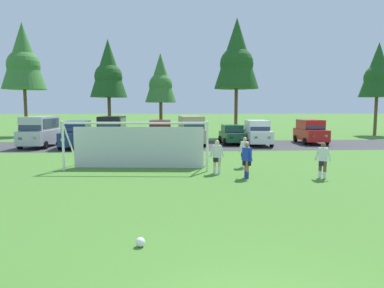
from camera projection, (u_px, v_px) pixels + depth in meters
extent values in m
plane|color=#477A2D|center=(193.00, 164.00, 19.69)|extent=(400.00, 400.00, 0.00)
cube|color=#3D3D3F|center=(185.00, 145.00, 29.72)|extent=(52.00, 8.40, 0.01)
sphere|color=white|center=(140.00, 242.00, 7.88)|extent=(0.22, 0.22, 0.22)
sphere|color=black|center=(140.00, 242.00, 7.88)|extent=(0.08, 0.08, 0.08)
sphere|color=red|center=(143.00, 242.00, 7.88)|extent=(0.07, 0.07, 0.07)
cylinder|color=white|center=(207.00, 147.00, 17.28)|extent=(0.12, 0.12, 2.44)
cylinder|color=white|center=(63.00, 147.00, 17.45)|extent=(0.12, 0.12, 2.44)
cylinder|color=white|center=(134.00, 123.00, 17.24)|extent=(7.30, 0.78, 0.12)
cylinder|color=white|center=(207.00, 143.00, 18.16)|extent=(0.26, 1.94, 2.46)
cylinder|color=white|center=(70.00, 143.00, 18.33)|extent=(0.26, 1.94, 2.46)
cube|color=silver|center=(138.00, 147.00, 18.37)|extent=(6.93, 0.67, 2.20)
cylinder|color=brown|center=(325.00, 170.00, 15.53)|extent=(0.14, 0.14, 0.80)
cylinder|color=brown|center=(320.00, 169.00, 15.72)|extent=(0.14, 0.14, 0.80)
cylinder|color=white|center=(325.00, 175.00, 15.56)|extent=(0.15, 0.15, 0.32)
cylinder|color=white|center=(320.00, 174.00, 15.74)|extent=(0.15, 0.15, 0.32)
cube|color=black|center=(323.00, 163.00, 15.59)|extent=(0.40, 0.34, 0.28)
cube|color=white|center=(323.00, 154.00, 15.55)|extent=(0.45, 0.38, 0.60)
sphere|color=brown|center=(323.00, 145.00, 15.51)|extent=(0.22, 0.22, 0.22)
cylinder|color=white|center=(329.00, 155.00, 15.43)|extent=(0.25, 0.18, 0.55)
cylinder|color=white|center=(317.00, 154.00, 15.68)|extent=(0.25, 0.18, 0.55)
cylinder|color=beige|center=(219.00, 166.00, 16.73)|extent=(0.14, 0.14, 0.80)
cylinder|color=beige|center=(215.00, 165.00, 16.83)|extent=(0.14, 0.14, 0.80)
cylinder|color=white|center=(219.00, 170.00, 16.75)|extent=(0.15, 0.15, 0.32)
cylinder|color=white|center=(215.00, 170.00, 16.85)|extent=(0.15, 0.15, 0.32)
cube|color=black|center=(217.00, 159.00, 16.74)|extent=(0.36, 0.25, 0.28)
cube|color=silver|center=(217.00, 151.00, 16.70)|extent=(0.40, 0.28, 0.60)
sphere|color=beige|center=(217.00, 142.00, 16.66)|extent=(0.22, 0.22, 0.22)
cylinder|color=silver|center=(222.00, 152.00, 16.71)|extent=(0.24, 0.11, 0.55)
cylinder|color=silver|center=(212.00, 152.00, 16.70)|extent=(0.24, 0.11, 0.55)
cylinder|color=#936B4C|center=(247.00, 170.00, 15.55)|extent=(0.14, 0.14, 0.80)
cylinder|color=#936B4C|center=(246.00, 169.00, 15.79)|extent=(0.14, 0.14, 0.80)
cylinder|color=#232D99|center=(247.00, 175.00, 15.57)|extent=(0.15, 0.15, 0.32)
cylinder|color=#232D99|center=(246.00, 174.00, 15.82)|extent=(0.15, 0.15, 0.32)
cube|color=black|center=(247.00, 162.00, 15.64)|extent=(0.38, 0.40, 0.28)
cube|color=#1E38B7|center=(247.00, 154.00, 15.60)|extent=(0.42, 0.45, 0.60)
sphere|color=#936B4C|center=(247.00, 145.00, 15.56)|extent=(0.22, 0.22, 0.22)
cylinder|color=#1E38B7|center=(251.00, 155.00, 15.38)|extent=(0.21, 0.24, 0.55)
cylinder|color=#1E38B7|center=(243.00, 154.00, 15.82)|extent=(0.21, 0.24, 0.55)
cylinder|color=tan|center=(246.00, 160.00, 18.40)|extent=(0.14, 0.14, 0.80)
cylinder|color=tan|center=(243.00, 160.00, 18.67)|extent=(0.14, 0.14, 0.80)
cylinder|color=white|center=(246.00, 165.00, 18.43)|extent=(0.15, 0.15, 0.32)
cylinder|color=white|center=(243.00, 164.00, 18.69)|extent=(0.15, 0.15, 0.32)
cube|color=black|center=(245.00, 154.00, 18.50)|extent=(0.40, 0.36, 0.28)
cube|color=silver|center=(245.00, 147.00, 18.46)|extent=(0.45, 0.40, 0.60)
sphere|color=tan|center=(245.00, 139.00, 18.42)|extent=(0.22, 0.22, 0.22)
cylinder|color=silver|center=(249.00, 148.00, 18.32)|extent=(0.24, 0.19, 0.55)
cylinder|color=silver|center=(240.00, 147.00, 18.61)|extent=(0.24, 0.19, 0.55)
cube|color=#B2B2BC|center=(40.00, 137.00, 28.30)|extent=(2.09, 4.85, 1.10)
cube|color=#B2B2BC|center=(40.00, 123.00, 28.39)|extent=(1.91, 4.15, 1.10)
cube|color=#28384C|center=(30.00, 124.00, 26.44)|extent=(1.68, 0.51, 0.91)
cube|color=#28384C|center=(51.00, 123.00, 28.43)|extent=(0.13, 3.48, 0.77)
cube|color=white|center=(35.00, 138.00, 25.98)|extent=(0.28, 0.09, 0.20)
cube|color=white|center=(20.00, 138.00, 25.93)|extent=(0.28, 0.09, 0.20)
cube|color=#B21414|center=(57.00, 134.00, 30.67)|extent=(0.28, 0.09, 0.20)
cube|color=#B21414|center=(44.00, 134.00, 30.62)|extent=(0.28, 0.09, 0.20)
cylinder|color=black|center=(45.00, 145.00, 26.92)|extent=(0.26, 0.65, 0.64)
cylinder|color=black|center=(20.00, 145.00, 26.84)|extent=(0.26, 0.65, 0.64)
cylinder|color=black|center=(58.00, 142.00, 29.88)|extent=(0.26, 0.65, 0.64)
cylinder|color=black|center=(36.00, 142.00, 29.80)|extent=(0.26, 0.65, 0.64)
cube|color=navy|center=(77.00, 138.00, 27.87)|extent=(2.11, 4.68, 1.00)
cube|color=navy|center=(77.00, 126.00, 27.97)|extent=(1.88, 3.08, 0.84)
cube|color=#28384C|center=(73.00, 127.00, 26.57)|extent=(1.63, 0.45, 0.71)
cube|color=#28384C|center=(88.00, 126.00, 28.07)|extent=(0.16, 2.55, 0.59)
cube|color=white|center=(77.00, 139.00, 25.69)|extent=(0.28, 0.09, 0.20)
cube|color=white|center=(63.00, 140.00, 25.57)|extent=(0.28, 0.09, 0.20)
cube|color=#B21414|center=(88.00, 135.00, 30.16)|extent=(0.28, 0.09, 0.20)
cube|color=#B21414|center=(76.00, 135.00, 30.04)|extent=(0.28, 0.09, 0.20)
cylinder|color=black|center=(85.00, 146.00, 26.62)|extent=(0.27, 0.65, 0.64)
cylinder|color=black|center=(60.00, 146.00, 26.41)|extent=(0.27, 0.65, 0.64)
cylinder|color=black|center=(92.00, 142.00, 29.44)|extent=(0.27, 0.65, 0.64)
cylinder|color=black|center=(69.00, 142.00, 29.22)|extent=(0.27, 0.65, 0.64)
cube|color=black|center=(112.00, 136.00, 29.06)|extent=(1.96, 4.80, 1.10)
cube|color=black|center=(112.00, 123.00, 29.15)|extent=(1.80, 4.10, 1.10)
cube|color=#28384C|center=(108.00, 124.00, 27.20)|extent=(1.67, 0.46, 0.91)
cube|color=#28384C|center=(123.00, 123.00, 29.21)|extent=(0.04, 3.49, 0.77)
cube|color=white|center=(114.00, 138.00, 26.75)|extent=(0.28, 0.08, 0.20)
cube|color=white|center=(100.00, 138.00, 26.68)|extent=(0.28, 0.08, 0.20)
cube|color=#B21414|center=(122.00, 133.00, 31.44)|extent=(0.28, 0.08, 0.20)
cube|color=#B21414|center=(110.00, 133.00, 31.37)|extent=(0.28, 0.08, 0.20)
cylinder|color=black|center=(122.00, 144.00, 27.71)|extent=(0.24, 0.64, 0.64)
cylinder|color=black|center=(97.00, 144.00, 27.58)|extent=(0.24, 0.64, 0.64)
cylinder|color=black|center=(126.00, 141.00, 30.66)|extent=(0.24, 0.64, 0.64)
cylinder|color=black|center=(104.00, 141.00, 30.53)|extent=(0.24, 0.64, 0.64)
cube|color=maroon|center=(160.00, 136.00, 30.09)|extent=(1.98, 4.63, 1.00)
cube|color=maroon|center=(160.00, 125.00, 30.20)|extent=(1.80, 3.03, 0.84)
cube|color=#28384C|center=(160.00, 126.00, 28.79)|extent=(1.62, 0.41, 0.71)
cube|color=#28384C|center=(170.00, 125.00, 30.24)|extent=(0.09, 2.55, 0.59)
cube|color=white|center=(166.00, 137.00, 27.87)|extent=(0.28, 0.09, 0.20)
cube|color=white|center=(153.00, 137.00, 27.82)|extent=(0.28, 0.09, 0.20)
cube|color=#B21414|center=(167.00, 133.00, 32.36)|extent=(0.28, 0.09, 0.20)
cube|color=#B21414|center=(156.00, 133.00, 32.31)|extent=(0.28, 0.09, 0.20)
cylinder|color=black|center=(171.00, 143.00, 28.77)|extent=(0.25, 0.64, 0.64)
cylinder|color=black|center=(148.00, 143.00, 28.68)|extent=(0.25, 0.64, 0.64)
cylinder|color=black|center=(171.00, 140.00, 31.61)|extent=(0.25, 0.64, 0.64)
cylinder|color=black|center=(151.00, 140.00, 31.52)|extent=(0.25, 0.64, 0.64)
cube|color=tan|center=(191.00, 135.00, 29.94)|extent=(2.28, 4.92, 1.10)
cube|color=tan|center=(191.00, 122.00, 30.03)|extent=(2.08, 4.21, 1.10)
cube|color=#28384C|center=(194.00, 124.00, 28.09)|extent=(1.69, 0.57, 0.91)
cube|color=#28384C|center=(201.00, 122.00, 30.15)|extent=(0.28, 3.48, 0.77)
cube|color=white|center=(202.00, 137.00, 27.68)|extent=(0.28, 0.10, 0.20)
cube|color=white|center=(188.00, 137.00, 27.54)|extent=(0.28, 0.10, 0.20)
cube|color=#B21414|center=(193.00, 133.00, 32.34)|extent=(0.28, 0.10, 0.20)
cube|color=#B21414|center=(182.00, 133.00, 32.19)|extent=(0.28, 0.10, 0.20)
cylinder|color=black|center=(205.00, 143.00, 28.66)|extent=(0.28, 0.65, 0.64)
cylinder|color=black|center=(182.00, 143.00, 28.40)|extent=(0.28, 0.65, 0.64)
cylinder|color=black|center=(199.00, 140.00, 31.60)|extent=(0.28, 0.65, 0.64)
cylinder|color=black|center=(178.00, 140.00, 31.33)|extent=(0.28, 0.65, 0.64)
cube|color=#194C2D|center=(232.00, 136.00, 30.78)|extent=(1.84, 4.22, 0.76)
cube|color=#194C2D|center=(232.00, 128.00, 30.85)|extent=(1.67, 2.11, 0.64)
cube|color=#28384C|center=(234.00, 129.00, 29.89)|extent=(1.53, 0.33, 0.55)
cube|color=#28384C|center=(241.00, 128.00, 30.92)|extent=(0.06, 1.79, 0.45)
cube|color=white|center=(243.00, 138.00, 28.77)|extent=(0.28, 0.08, 0.20)
cube|color=white|center=(231.00, 138.00, 28.69)|extent=(0.28, 0.08, 0.20)
cube|color=#B21414|center=(233.00, 134.00, 32.85)|extent=(0.28, 0.08, 0.20)
cube|color=#B21414|center=(223.00, 134.00, 32.78)|extent=(0.28, 0.08, 0.20)
cylinder|color=black|center=(245.00, 142.00, 29.59)|extent=(0.25, 0.64, 0.64)
cylinder|color=black|center=(225.00, 142.00, 29.46)|extent=(0.25, 0.64, 0.64)
cylinder|color=black|center=(239.00, 139.00, 32.18)|extent=(0.25, 0.64, 0.64)
cylinder|color=black|center=(220.00, 139.00, 32.04)|extent=(0.25, 0.64, 0.64)
cube|color=silver|center=(257.00, 136.00, 29.66)|extent=(2.23, 4.73, 1.00)
cube|color=silver|center=(257.00, 125.00, 29.76)|extent=(1.96, 3.12, 0.84)
cube|color=#28384C|center=(260.00, 126.00, 28.35)|extent=(1.64, 0.50, 0.71)
cube|color=#28384C|center=(267.00, 125.00, 29.76)|extent=(0.23, 2.55, 0.59)
cube|color=white|center=(269.00, 138.00, 27.40)|extent=(0.29, 0.10, 0.20)
cube|color=white|center=(256.00, 138.00, 27.41)|extent=(0.29, 0.10, 0.20)
cube|color=#B21414|center=(258.00, 133.00, 31.90)|extent=(0.29, 0.10, 0.20)
cube|color=#B21414|center=(247.00, 133.00, 31.90)|extent=(0.29, 0.10, 0.20)
cylinder|color=black|center=(272.00, 143.00, 28.29)|extent=(0.29, 0.66, 0.64)
cylinder|color=black|center=(249.00, 143.00, 28.30)|extent=(0.29, 0.66, 0.64)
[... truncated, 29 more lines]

